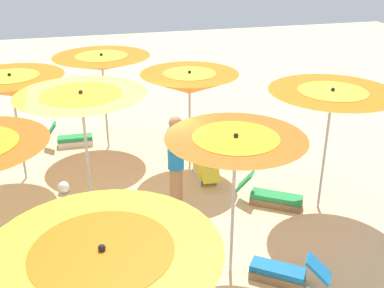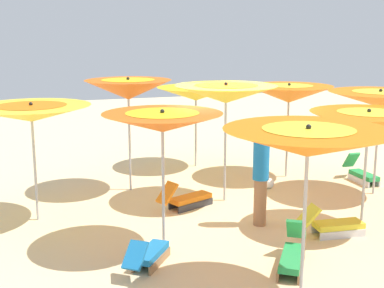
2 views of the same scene
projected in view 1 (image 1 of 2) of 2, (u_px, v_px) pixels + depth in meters
name	position (u px, v px, depth m)	size (l,w,h in m)	color
ground	(117.00, 225.00, 8.46)	(35.80, 35.80, 0.04)	beige
beach_umbrella_0	(331.00, 101.00, 8.08)	(2.23, 2.23, 2.40)	#B2B2B7
beach_umbrella_1	(190.00, 83.00, 9.79)	(2.08, 2.08, 2.22)	#B2B2B7
beach_umbrella_2	(102.00, 63.00, 10.66)	(2.23, 2.23, 2.35)	#B2B2B7
beach_umbrella_3	(235.00, 147.00, 6.38)	(1.97, 1.97, 2.34)	#B2B2B7
beach_umbrella_4	(82.00, 104.00, 7.51)	(2.12, 2.12, 2.54)	#B2B2B7
beach_umbrella_5	(11.00, 86.00, 9.20)	(2.11, 2.11, 2.33)	#B2B2B7
beach_umbrella_6	(103.00, 263.00, 4.19)	(2.20, 2.20, 2.29)	#B2B2B7
lounger_0	(272.00, 196.00, 8.97)	(0.99, 1.24, 0.62)	olive
lounger_1	(206.00, 171.00, 9.92)	(1.22, 0.49, 0.58)	silver
lounger_2	(284.00, 271.00, 6.96)	(0.95, 1.13, 0.55)	olive
lounger_3	(111.00, 242.00, 7.61)	(1.29, 0.79, 0.62)	#333338
lounger_4	(71.00, 138.00, 11.52)	(0.35, 1.14, 0.64)	silver
beachgoer_0	(176.00, 162.00, 8.48)	(0.30, 0.30, 1.90)	#A3704C
beach_ball	(64.00, 187.00, 9.43)	(0.24, 0.24, 0.24)	white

